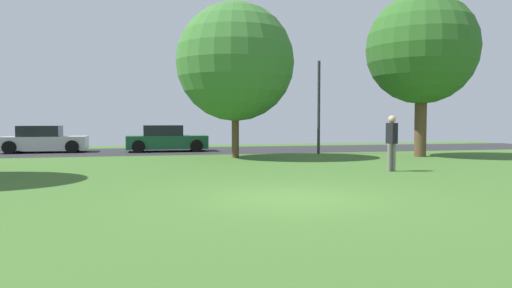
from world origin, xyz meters
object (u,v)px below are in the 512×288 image
(person_thrower, at_px, (392,140))
(parked_car_silver, at_px, (44,140))
(street_lamp_post, at_px, (319,107))
(maple_tree_far, at_px, (422,49))
(parked_car_green, at_px, (166,139))
(birch_tree_lone, at_px, (235,62))

(person_thrower, bearing_deg, parked_car_silver, -146.76)
(person_thrower, distance_m, street_lamp_post, 8.13)
(maple_tree_far, distance_m, street_lamp_post, 5.33)
(maple_tree_far, distance_m, parked_car_silver, 18.80)
(parked_car_green, bearing_deg, parked_car_silver, 173.63)
(person_thrower, bearing_deg, parked_car_green, -163.23)
(maple_tree_far, relative_size, parked_car_green, 1.76)
(maple_tree_far, bearing_deg, birch_tree_lone, 170.56)
(maple_tree_far, xyz_separation_m, parked_car_silver, (-16.95, 6.98, -4.16))
(maple_tree_far, xyz_separation_m, person_thrower, (-4.43, -5.21, -3.79))
(parked_car_silver, distance_m, parked_car_green, 6.10)
(person_thrower, xyz_separation_m, parked_car_green, (-6.46, 11.52, -0.37))
(street_lamp_post, bearing_deg, parked_car_green, 153.78)
(birch_tree_lone, relative_size, person_thrower, 3.76)
(maple_tree_far, height_order, birch_tree_lone, maple_tree_far)
(parked_car_silver, bearing_deg, person_thrower, -44.24)
(parked_car_green, bearing_deg, person_thrower, -60.71)
(parked_car_silver, height_order, street_lamp_post, street_lamp_post)
(birch_tree_lone, distance_m, person_thrower, 8.19)
(person_thrower, bearing_deg, street_lamp_post, 162.71)
(birch_tree_lone, relative_size, parked_car_green, 1.62)
(maple_tree_far, height_order, parked_car_silver, maple_tree_far)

